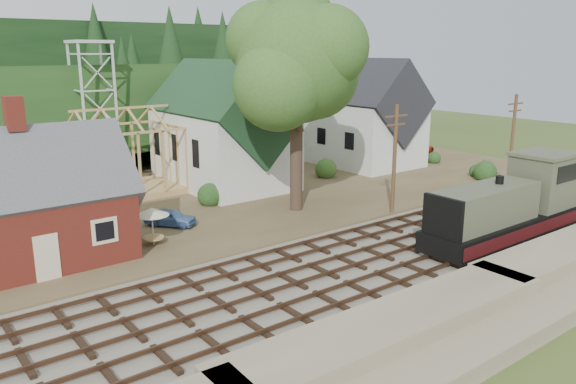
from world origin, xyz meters
TOP-DOWN VIEW (x-y plane):
  - ground at (0.00, 0.00)m, footprint 140.00×140.00m
  - embankment at (0.00, -8.50)m, footprint 64.00×5.00m
  - railroad_bed at (0.00, 0.00)m, footprint 64.00×11.00m
  - village_flat at (0.00, 18.00)m, footprint 64.00×26.00m
  - hillside at (0.00, 42.00)m, footprint 70.00×28.96m
  - ridge at (0.00, 58.00)m, footprint 80.00×20.00m
  - depot at (-16.00, 11.00)m, footprint 10.80×7.41m
  - church at (2.00, 19.68)m, footprint 8.40×15.17m
  - farmhouse at (18.00, 19.00)m, footprint 8.40×10.80m
  - timber_frame at (-6.00, 22.00)m, footprint 8.20×6.20m
  - lattice_tower at (-6.00, 28.00)m, footprint 3.20×3.20m
  - big_tree at (2.17, 10.08)m, footprint 10.90×8.40m
  - telegraph_pole_near at (7.00, 5.20)m, footprint 2.20×0.28m
  - telegraph_pole_far at (22.00, 5.20)m, footprint 2.20×0.28m
  - locomotive at (8.57, -3.00)m, footprint 12.83×3.21m
  - car_blue at (-7.04, 11.99)m, footprint 3.21×3.51m
  - car_red at (26.78, 19.32)m, footprint 4.80×2.59m
  - patio_set at (-9.50, 9.30)m, footprint 2.04×2.04m

SIDE VIEW (x-z plane):
  - ground at x=0.00m, z-range 0.00..0.00m
  - embankment at x=0.00m, z-range -0.80..0.80m
  - hillside at x=0.00m, z-range -6.37..6.37m
  - ridge at x=0.00m, z-range -6.00..6.00m
  - railroad_bed at x=0.00m, z-range 0.00..0.16m
  - village_flat at x=0.00m, z-range 0.00..0.30m
  - car_blue at x=-7.04m, z-range 0.30..1.46m
  - car_red at x=26.78m, z-range 0.30..1.58m
  - patio_set at x=-9.50m, z-range 1.10..3.36m
  - locomotive at x=8.57m, z-range -0.31..4.79m
  - depot at x=-16.00m, z-range -1.29..7.71m
  - timber_frame at x=-6.00m, z-range -0.23..6.76m
  - telegraph_pole_near at x=7.00m, z-range 0.25..8.25m
  - telegraph_pole_far at x=22.00m, z-range 0.25..8.25m
  - farmhouse at x=18.00m, z-range -0.43..10.17m
  - church at x=2.00m, z-range -1.32..11.68m
  - lattice_tower at x=-6.00m, z-range 3.97..16.10m
  - big_tree at x=2.17m, z-range 2.87..17.57m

